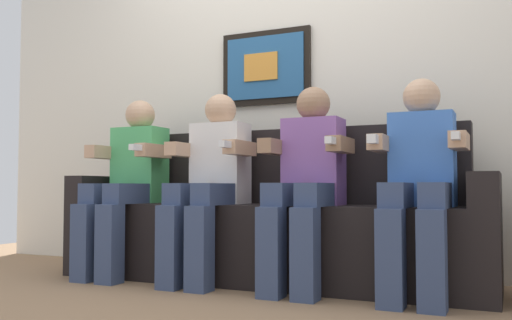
{
  "coord_description": "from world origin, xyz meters",
  "views": [
    {
      "loc": [
        1.3,
        -2.71,
        0.55
      ],
      "look_at": [
        0.0,
        0.15,
        0.7
      ],
      "focal_mm": 39.52,
      "sensor_mm": 36.0,
      "label": 1
    }
  ],
  "objects": [
    {
      "name": "person_right_center",
      "position": [
        0.29,
        0.16,
        0.61
      ],
      "size": [
        0.46,
        0.56,
        1.11
      ],
      "color": "#8C59A5",
      "rests_on": "ground_plane"
    },
    {
      "name": "person_rightmost",
      "position": [
        0.88,
        0.16,
        0.61
      ],
      "size": [
        0.46,
        0.56,
        1.11
      ],
      "color": "#3F72CC",
      "rests_on": "ground_plane"
    },
    {
      "name": "person_left_center",
      "position": [
        -0.29,
        0.16,
        0.61
      ],
      "size": [
        0.46,
        0.56,
        1.11
      ],
      "color": "white",
      "rests_on": "ground_plane"
    },
    {
      "name": "person_leftmost",
      "position": [
        -0.88,
        0.16,
        0.61
      ],
      "size": [
        0.46,
        0.56,
        1.11
      ],
      "color": "#4CB266",
      "rests_on": "ground_plane"
    },
    {
      "name": "couch",
      "position": [
        0.0,
        0.33,
        0.31
      ],
      "size": [
        2.5,
        0.58,
        0.9
      ],
      "color": "black",
      "rests_on": "ground_plane"
    },
    {
      "name": "ground_plane",
      "position": [
        0.0,
        0.0,
        0.0
      ],
      "size": [
        6.37,
        6.37,
        0.0
      ],
      "primitive_type": "plane",
      "color": "#8C6B4C"
    },
    {
      "name": "back_wall_assembly",
      "position": [
        -0.0,
        0.76,
        1.3
      ],
      "size": [
        4.9,
        0.1,
        2.6
      ],
      "color": "silver",
      "rests_on": "ground_plane"
    }
  ]
}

